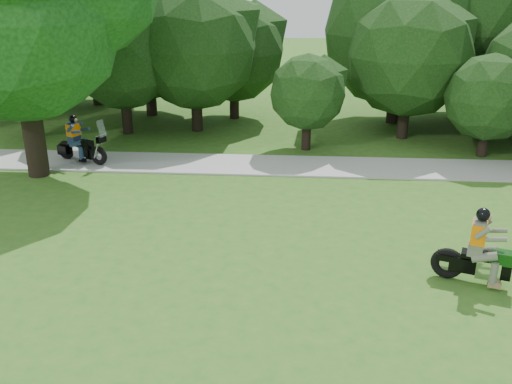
{
  "coord_description": "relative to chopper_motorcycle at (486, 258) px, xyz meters",
  "views": [
    {
      "loc": [
        -1.98,
        -10.87,
        6.31
      ],
      "look_at": [
        -2.97,
        2.67,
        1.07
      ],
      "focal_mm": 40.0,
      "sensor_mm": 36.0,
      "label": 1
    }
  ],
  "objects": [
    {
      "name": "tree_line",
      "position": [
        -2.22,
        14.44,
        3.02
      ],
      "size": [
        39.47,
        12.52,
        7.8
      ],
      "color": "black",
      "rests_on": "ground"
    },
    {
      "name": "ground",
      "position": [
        -2.1,
        -0.26,
        -0.65
      ],
      "size": [
        100.0,
        100.0,
        0.0
      ],
      "primitive_type": "plane",
      "color": "#2D641C",
      "rests_on": "ground"
    },
    {
      "name": "chopper_motorcycle",
      "position": [
        0.0,
        0.0,
        0.0
      ],
      "size": [
        2.41,
        1.18,
        1.76
      ],
      "rotation": [
        0.0,
        0.0,
        -0.33
      ],
      "color": "black",
      "rests_on": "ground"
    },
    {
      "name": "touring_motorcycle",
      "position": [
        -11.71,
        7.6,
        0.02
      ],
      "size": [
        2.09,
        1.25,
        1.67
      ],
      "rotation": [
        0.0,
        0.0,
        -0.39
      ],
      "color": "black",
      "rests_on": "walkway"
    },
    {
      "name": "walkway",
      "position": [
        -2.1,
        7.74,
        -0.62
      ],
      "size": [
        60.0,
        2.2,
        0.06
      ],
      "primitive_type": "cube",
      "color": "#A8A8A2",
      "rests_on": "ground"
    }
  ]
}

